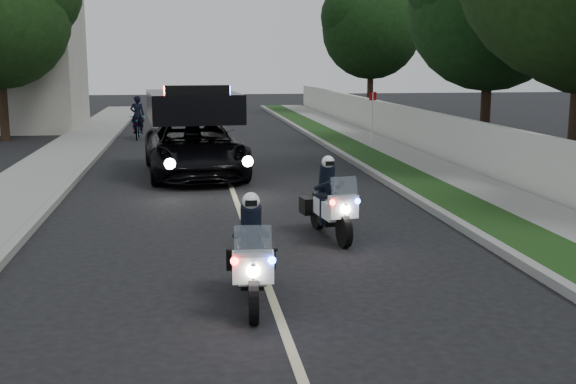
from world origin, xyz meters
name	(u,v)px	position (x,y,z in m)	size (l,w,h in m)	color
ground	(275,305)	(0.00, 0.00, 0.00)	(120.00, 120.00, 0.00)	black
curb_right	(377,175)	(4.10, 10.00, 0.07)	(0.20, 60.00, 0.15)	gray
grass_verge	(401,174)	(4.80, 10.00, 0.08)	(1.20, 60.00, 0.16)	#193814
sidewalk_right	(446,173)	(6.10, 10.00, 0.08)	(1.40, 60.00, 0.16)	gray
property_wall	(481,149)	(7.10, 10.00, 0.75)	(0.22, 60.00, 1.50)	beige
curb_left	(72,182)	(-4.10, 10.00, 0.07)	(0.20, 60.00, 0.15)	gray
sidewalk_left	(28,183)	(-5.20, 10.00, 0.08)	(2.00, 60.00, 0.16)	gray
lane_marking	(229,181)	(0.00, 10.00, 0.00)	(0.12, 50.00, 0.01)	#BFB78C
police_moto_left	(252,303)	(-0.29, 0.12, 0.00)	(0.62, 1.76, 1.50)	silver
police_moto_right	(330,237)	(1.46, 3.53, 0.00)	(0.62, 1.77, 1.51)	white
police_suv	(195,175)	(-0.88, 11.16, 0.00)	(2.61, 5.64, 2.74)	black
bicycle	(138,139)	(-3.08, 21.11, 0.00)	(0.65, 1.87, 0.98)	black
cyclist	(138,139)	(-3.08, 21.11, 0.00)	(0.56, 0.38, 1.57)	black
sign_post	(372,144)	(6.00, 17.76, 0.00)	(0.33, 0.33, 2.08)	#B20D0C
tree_right_b	(571,177)	(9.53, 9.36, 0.00)	(6.97, 6.97, 11.62)	#1E3D14
tree_right_d	(483,149)	(9.68, 15.73, 0.00)	(5.85, 5.85, 9.75)	#163913
tree_right_e	(370,115)	(9.80, 32.70, 0.00)	(5.81, 5.81, 9.68)	black
tree_left_near	(6,141)	(-8.34, 21.08, 0.00)	(5.75, 5.75, 9.58)	#193913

